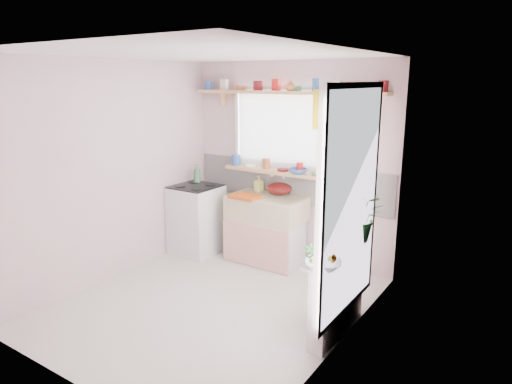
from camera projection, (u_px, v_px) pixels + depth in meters
The scene contains 19 objects.
room at pixel (310, 168), 4.77m from camera, with size 3.20×3.20×3.20m.
sink_unit at pixel (266, 229), 5.78m from camera, with size 0.95×0.65×1.11m.
cooker at pixel (196, 219), 6.09m from camera, with size 0.58×0.58×0.93m.
radiator_ledge at pixel (337, 292), 4.13m from camera, with size 0.22×0.95×0.78m.
windowsill at pixel (274, 171), 5.76m from camera, with size 1.40×0.22×0.04m, color tan.
pine_shelf at pixel (286, 92), 5.44m from camera, with size 2.52×0.24×0.04m, color tan.
shelf_crockery at pixel (284, 86), 5.43m from camera, with size 2.47×0.11×0.12m.
sill_crockery at pixel (271, 165), 5.77m from camera, with size 1.35×0.11×0.12m.
dish_tray at pixel (245, 196), 5.62m from camera, with size 0.35×0.26×0.04m, color #D44D12.
colander at pixel (279, 188), 5.80m from camera, with size 0.32×0.32×0.15m, color #570F0F.
jade_plant at pixel (360, 217), 4.29m from camera, with size 0.43×0.37×0.48m, color #2A6A2C.
fruit_bowl at pixel (323, 265), 3.69m from camera, with size 0.29×0.29×0.07m, color silver.
herb_pot at pixel (310, 255), 3.74m from camera, with size 0.10×0.07×0.19m, color #2B6C31.
soap_bottle_sink at pixel (259, 183), 5.96m from camera, with size 0.09×0.09×0.20m, color #E0DF63.
sill_cup at pixel (268, 165), 5.87m from camera, with size 0.12×0.12×0.09m, color white.
sill_bowl at pixel (298, 171), 5.51m from camera, with size 0.22×0.22×0.07m, color #3254A3.
shelf_vase at pixel (291, 85), 5.32m from camera, with size 0.13×0.13×0.14m, color #B46337.
cooker_bottle at pixel (197, 173), 6.13m from camera, with size 0.10×0.10×0.25m, color #408052.
fruit at pixel (324, 258), 3.68m from camera, with size 0.20×0.14×0.10m.
Camera 1 is at (2.77, -3.37, 2.27)m, focal length 32.00 mm.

